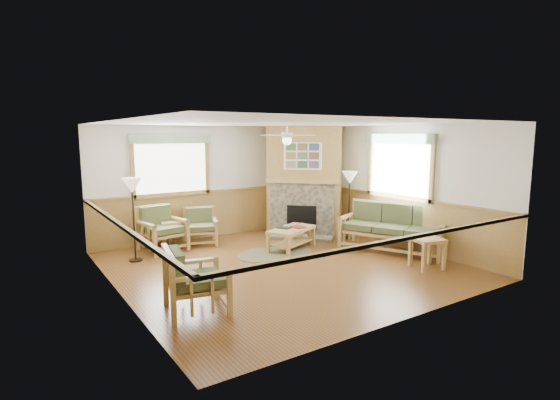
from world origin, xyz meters
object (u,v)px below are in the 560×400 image
armchair_back_right (200,227)px  armchair_left (196,280)px  coffee_table (292,239)px  footstool (298,234)px  armchair_back_left (162,229)px  sofa (393,228)px  end_table_sofa (427,253)px  floor_lamp_left (134,220)px  end_table_chairs (174,234)px  floor_lamp_right (349,205)px

armchair_back_right → armchair_left: size_ratio=0.88×
armchair_left → coffee_table: (3.07, 2.06, -0.23)m
footstool → armchair_back_left: bearing=158.1°
sofa → coffee_table: bearing=-152.5°
armchair_back_left → coffee_table: 2.81m
armchair_back_left → coffee_table: size_ratio=0.81×
end_table_sofa → floor_lamp_left: bearing=141.8°
armchair_back_left → end_table_chairs: size_ratio=1.64×
footstool → armchair_left: bearing=-145.5°
armchair_back_right → footstool: 2.25m
end_table_chairs → floor_lamp_left: 1.37m
coffee_table → end_table_chairs: (-2.08, 1.66, 0.06)m
end_table_chairs → coffee_table: bearing=-38.6°
sofa → footstool: sofa is taller
armchair_back_right → floor_lamp_right: floor_lamp_right is taller
armchair_back_right → armchair_left: (-1.57, -3.57, 0.05)m
floor_lamp_left → armchair_left: bearing=-89.1°
coffee_table → end_table_chairs: size_ratio=2.02×
floor_lamp_left → floor_lamp_right: (4.84, -0.90, -0.02)m
armchair_back_left → floor_lamp_left: (-0.72, -0.50, 0.36)m
coffee_table → sofa: bearing=-61.9°
coffee_table → floor_lamp_left: size_ratio=0.70×
armchair_left → floor_lamp_right: size_ratio=0.57×
armchair_back_right → floor_lamp_left: floor_lamp_left is taller
coffee_table → floor_lamp_left: floor_lamp_left is taller
armchair_back_left → floor_lamp_left: size_ratio=0.57×
armchair_left → footstool: (3.48, 2.39, -0.25)m
armchair_left → coffee_table: 3.70m
floor_lamp_right → footstool: bearing=168.1°
footstool → floor_lamp_right: size_ratio=0.30×
sofa → armchair_back_right: sofa is taller
armchair_left → footstool: size_ratio=1.92×
coffee_table → floor_lamp_left: 3.31m
end_table_chairs → end_table_sofa: bearing=-51.0°
armchair_back_right → end_table_chairs: (-0.58, 0.14, -0.12)m
sofa → floor_lamp_right: size_ratio=1.33×
end_table_chairs → floor_lamp_right: 4.16m
armchair_left → sofa: bearing=-70.2°
floor_lamp_right → end_table_sofa: bearing=-98.6°
armchair_back_right → coffee_table: size_ratio=0.70×
sofa → armchair_back_right: size_ratio=2.66×
coffee_table → floor_lamp_right: 1.82m
sofa → end_table_chairs: sofa is taller
armchair_left → coffee_table: size_ratio=0.79×
armchair_back_right → end_table_sofa: armchair_back_right is taller
sofa → floor_lamp_right: bearing=155.3°
sofa → armchair_back_left: size_ratio=2.28×
armchair_left → end_table_chairs: bearing=-3.8°
sofa → end_table_chairs: bearing=-153.0°
armchair_left → end_table_sofa: bearing=-85.1°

